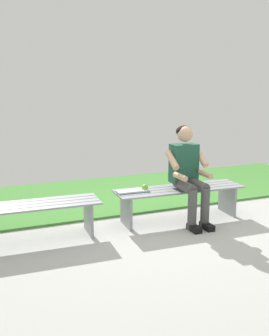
% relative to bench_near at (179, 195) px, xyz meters
% --- Properties ---
extents(ground_plane, '(10.00, 7.00, 0.04)m').
position_rel_bench_near_xyz_m(ground_plane, '(0.99, 1.00, -0.35)').
color(ground_plane, '#B2B2AD').
extents(grass_strip, '(9.00, 2.12, 0.03)m').
position_rel_bench_near_xyz_m(grass_strip, '(0.99, -1.43, -0.31)').
color(grass_strip, '#478C38').
rests_on(grass_strip, ground).
extents(bench_near, '(1.72, 0.50, 0.43)m').
position_rel_bench_near_xyz_m(bench_near, '(0.00, 0.00, 0.00)').
color(bench_near, gray).
rests_on(bench_near, ground).
extents(bench_far, '(1.74, 0.50, 0.43)m').
position_rel_bench_near_xyz_m(bench_far, '(1.97, -0.00, 0.00)').
color(bench_far, gray).
rests_on(bench_far, ground).
extents(person_seated, '(0.50, 0.69, 1.23)m').
position_rel_bench_near_xyz_m(person_seated, '(-0.06, 0.10, 0.34)').
color(person_seated, '#1E513D').
rests_on(person_seated, ground).
extents(apple, '(0.08, 0.08, 0.08)m').
position_rel_bench_near_xyz_m(apple, '(0.47, -0.04, 0.14)').
color(apple, '#72B738').
rests_on(apple, bench_near).
extents(book_open, '(0.42, 0.17, 0.02)m').
position_rel_bench_near_xyz_m(book_open, '(0.63, -0.05, 0.11)').
color(book_open, white).
rests_on(book_open, bench_near).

